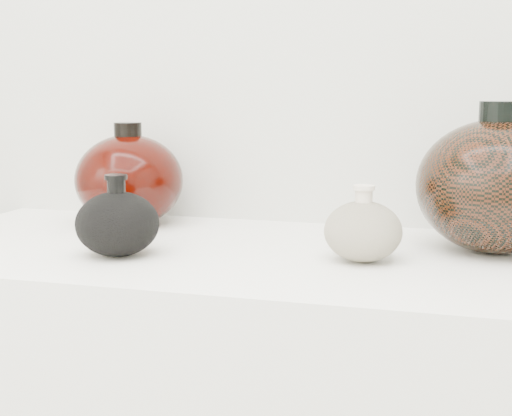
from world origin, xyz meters
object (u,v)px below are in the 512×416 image
(cream_gourd_vase, at_px, (363,231))
(right_round_pot, at_px, (496,186))
(black_gourd_vase, at_px, (117,223))
(left_round_pot, at_px, (129,180))

(cream_gourd_vase, height_order, right_round_pot, right_round_pot)
(black_gourd_vase, distance_m, cream_gourd_vase, 0.36)
(cream_gourd_vase, relative_size, left_round_pot, 0.61)
(black_gourd_vase, bearing_deg, right_round_pot, 18.09)
(right_round_pot, bearing_deg, cream_gourd_vase, -148.56)
(left_round_pot, bearing_deg, cream_gourd_vase, -20.08)
(cream_gourd_vase, bearing_deg, right_round_pot, 31.44)
(cream_gourd_vase, bearing_deg, left_round_pot, 159.92)
(black_gourd_vase, xyz_separation_m, right_round_pot, (0.54, 0.18, 0.05))
(black_gourd_vase, distance_m, left_round_pot, 0.25)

